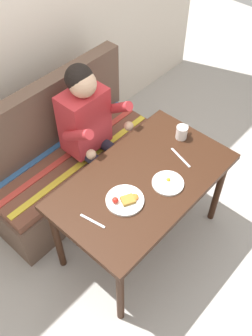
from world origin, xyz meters
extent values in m
plane|color=#A7A19B|center=(0.00, 0.00, 0.00)|extent=(8.00, 8.00, 0.00)
cube|color=beige|center=(0.00, 1.27, 1.30)|extent=(4.40, 0.10, 2.60)
cube|color=black|center=(0.00, 0.00, 0.71)|extent=(1.20, 0.70, 0.04)
cylinder|color=black|center=(-0.54, -0.29, 0.34)|extent=(0.05, 0.05, 0.69)
cylinder|color=black|center=(0.54, -0.29, 0.34)|extent=(0.05, 0.05, 0.69)
cylinder|color=black|center=(-0.54, 0.29, 0.34)|extent=(0.05, 0.05, 0.69)
cylinder|color=black|center=(0.54, 0.29, 0.34)|extent=(0.05, 0.05, 0.69)
cube|color=brown|center=(0.00, 0.72, 0.20)|extent=(1.44, 0.56, 0.40)
cube|color=brown|center=(0.00, 0.72, 0.43)|extent=(1.40, 0.52, 0.06)
cube|color=brown|center=(0.00, 0.94, 0.73)|extent=(1.44, 0.12, 0.54)
cube|color=yellow|center=(0.00, 0.58, 0.46)|extent=(1.38, 0.05, 0.01)
cube|color=#C63D33|center=(0.00, 0.72, 0.46)|extent=(1.38, 0.05, 0.01)
cube|color=#336099|center=(0.00, 0.86, 0.46)|extent=(1.38, 0.05, 0.01)
cube|color=#BF2F34|center=(0.12, 0.66, 0.76)|extent=(0.34, 0.22, 0.48)
sphere|color=#DBAD89|center=(0.12, 0.64, 1.09)|extent=(0.19, 0.19, 0.19)
sphere|color=black|center=(0.12, 0.67, 1.12)|extent=(0.19, 0.19, 0.19)
cylinder|color=#BF2F34|center=(-0.07, 0.52, 0.83)|extent=(0.07, 0.29, 0.23)
cylinder|color=#BF2F34|center=(0.31, 0.52, 0.83)|extent=(0.07, 0.29, 0.23)
sphere|color=#DBAD89|center=(-0.07, 0.40, 0.73)|extent=(0.07, 0.07, 0.07)
sphere|color=#DBAD89|center=(0.31, 0.40, 0.73)|extent=(0.07, 0.07, 0.07)
cylinder|color=#232333|center=(0.03, 0.49, 0.52)|extent=(0.09, 0.34, 0.09)
cylinder|color=#232333|center=(0.03, 0.32, 0.26)|extent=(0.08, 0.08, 0.52)
cube|color=black|center=(0.03, 0.26, 0.03)|extent=(0.09, 0.20, 0.05)
cylinder|color=#232333|center=(0.20, 0.49, 0.52)|extent=(0.09, 0.34, 0.09)
cylinder|color=#232333|center=(0.20, 0.32, 0.26)|extent=(0.08, 0.08, 0.52)
cube|color=black|center=(0.20, 0.26, 0.03)|extent=(0.09, 0.20, 0.05)
cylinder|color=white|center=(-0.21, -0.03, 0.74)|extent=(0.23, 0.23, 0.02)
cube|color=olive|center=(-0.21, -0.05, 0.76)|extent=(0.10, 0.10, 0.02)
sphere|color=red|center=(-0.26, 0.00, 0.76)|extent=(0.04, 0.04, 0.04)
ellipsoid|color=#CC6623|center=(-0.17, -0.07, 0.76)|extent=(0.06, 0.05, 0.02)
cylinder|color=white|center=(0.07, -0.14, 0.74)|extent=(0.20, 0.20, 0.01)
ellipsoid|color=white|center=(0.07, -0.14, 0.75)|extent=(0.09, 0.08, 0.01)
sphere|color=yellow|center=(0.08, -0.13, 0.76)|extent=(0.03, 0.03, 0.03)
cylinder|color=white|center=(0.47, 0.05, 0.78)|extent=(0.08, 0.08, 0.10)
cylinder|color=brown|center=(0.47, 0.05, 0.82)|extent=(0.07, 0.07, 0.01)
torus|color=white|center=(0.52, 0.05, 0.78)|extent=(0.05, 0.01, 0.05)
cube|color=silver|center=(-0.44, 0.01, 0.73)|extent=(0.05, 0.17, 0.00)
cube|color=silver|center=(0.31, -0.07, 0.73)|extent=(0.07, 0.20, 0.00)
camera|label=1|loc=(-1.23, -0.96, 2.60)|focal=40.86mm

